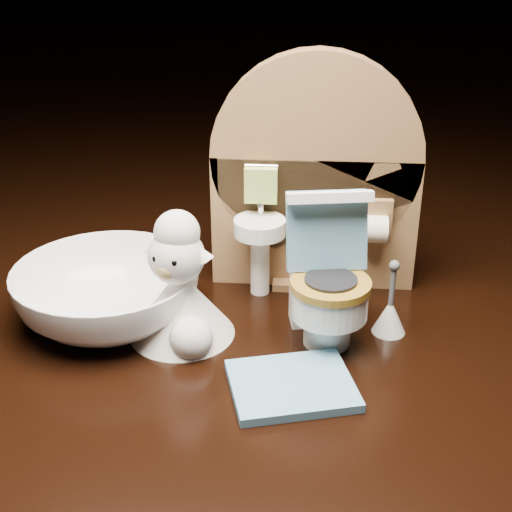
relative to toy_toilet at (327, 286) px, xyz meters
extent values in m
cube|color=black|center=(-0.01, 0.00, -0.08)|extent=(2.50, 2.50, 0.10)
cube|color=brown|center=(-0.01, 0.07, 0.01)|extent=(0.13, 0.02, 0.09)
cylinder|color=brown|center=(-0.01, 0.07, 0.05)|extent=(0.13, 0.02, 0.13)
cube|color=brown|center=(-0.01, 0.07, -0.03)|extent=(0.05, 0.04, 0.01)
cylinder|color=white|center=(-0.04, 0.05, -0.01)|extent=(0.01, 0.01, 0.04)
cylinder|color=white|center=(-0.04, 0.04, 0.01)|extent=(0.03, 0.03, 0.01)
cylinder|color=silver|center=(-0.04, 0.05, 0.02)|extent=(0.00, 0.00, 0.01)
cube|color=#AFC656|center=(-0.04, 0.05, 0.04)|extent=(0.02, 0.01, 0.02)
cube|color=brown|center=(0.03, 0.06, 0.02)|extent=(0.02, 0.01, 0.02)
cylinder|color=beige|center=(0.03, 0.05, 0.01)|extent=(0.02, 0.02, 0.02)
cylinder|color=white|center=(0.00, -0.01, -0.02)|extent=(0.03, 0.03, 0.02)
cylinder|color=white|center=(0.00, -0.01, 0.00)|extent=(0.04, 0.04, 0.02)
cylinder|color=olive|center=(0.00, -0.01, 0.01)|extent=(0.04, 0.04, 0.00)
cube|color=white|center=(0.00, 0.01, -0.01)|extent=(0.04, 0.02, 0.05)
cube|color=#5A8DAB|center=(0.00, 0.01, 0.03)|extent=(0.05, 0.02, 0.04)
cube|color=white|center=(0.00, 0.00, 0.05)|extent=(0.05, 0.02, 0.01)
cylinder|color=#77A41A|center=(0.01, 0.02, 0.03)|extent=(0.01, 0.01, 0.01)
cube|color=#5A8DAB|center=(-0.02, -0.05, -0.03)|extent=(0.07, 0.07, 0.00)
cone|color=white|center=(0.04, 0.01, -0.02)|extent=(0.02, 0.02, 0.02)
cylinder|color=#59595B|center=(0.04, 0.01, 0.00)|extent=(0.00, 0.00, 0.03)
sphere|color=#59595B|center=(0.04, 0.01, 0.01)|extent=(0.01, 0.01, 0.01)
cone|color=silver|center=(-0.08, -0.01, -0.01)|extent=(0.06, 0.06, 0.04)
sphere|color=silver|center=(-0.07, -0.03, -0.02)|extent=(0.02, 0.02, 0.02)
sphere|color=silver|center=(-0.10, -0.01, -0.02)|extent=(0.02, 0.02, 0.02)
sphere|color=silver|center=(-0.08, -0.01, 0.02)|extent=(0.03, 0.03, 0.03)
sphere|color=tan|center=(-0.09, -0.02, 0.02)|extent=(0.01, 0.01, 0.01)
sphere|color=silver|center=(-0.08, -0.01, 0.03)|extent=(0.03, 0.03, 0.03)
cone|color=silver|center=(-0.10, 0.00, 0.02)|extent=(0.02, 0.01, 0.01)
cone|color=silver|center=(-0.07, -0.01, 0.02)|extent=(0.02, 0.01, 0.01)
sphere|color=black|center=(-0.09, -0.02, 0.02)|extent=(0.00, 0.00, 0.00)
sphere|color=black|center=(-0.08, -0.02, 0.02)|extent=(0.00, 0.00, 0.00)
imported|color=white|center=(-0.13, 0.01, -0.02)|extent=(0.13, 0.13, 0.03)
camera|label=1|loc=(-0.01, -0.35, 0.19)|focal=50.00mm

